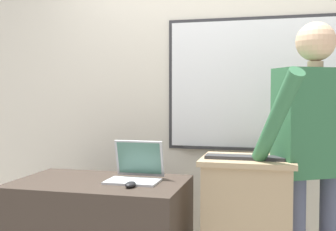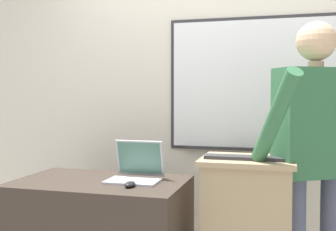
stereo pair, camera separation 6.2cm
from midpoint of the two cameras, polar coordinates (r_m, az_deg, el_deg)
back_wall at (r=3.30m, az=7.93°, el=3.48°), size 6.40×0.17×2.72m
person_presenter at (r=2.61m, az=19.87°, el=-3.85°), size 0.62×0.73×1.74m
laptop at (r=2.73m, az=-3.64°, el=-7.21°), size 0.33×0.28×0.25m
wireless_keyboard at (r=2.51m, az=10.97°, el=-5.63°), size 0.46×0.12×0.02m
computer_mouse_by_laptop at (r=2.54m, az=-4.47°, el=-9.28°), size 0.06×0.10×0.03m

